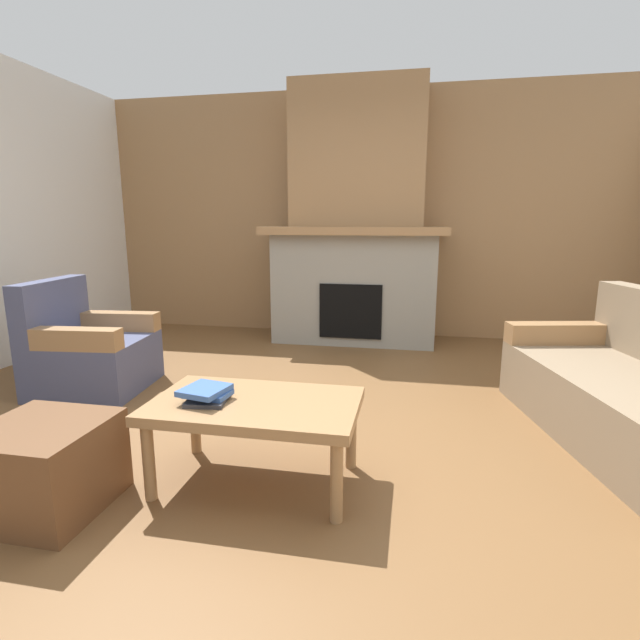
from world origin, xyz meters
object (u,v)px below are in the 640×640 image
object	(u,v)px
fireplace	(356,233)
armchair	(88,352)
coffee_table	(255,411)
ottoman	(45,467)

from	to	relation	value
fireplace	armchair	world-z (taller)	fireplace
coffee_table	ottoman	world-z (taller)	coffee_table
fireplace	armchair	bearing A→B (deg)	-132.10
armchair	fireplace	bearing A→B (deg)	47.90
ottoman	coffee_table	bearing A→B (deg)	24.29
armchair	coffee_table	bearing A→B (deg)	-31.92
coffee_table	ottoman	xyz separation A→B (m)	(-0.86, -0.39, -0.18)
fireplace	armchair	xyz separation A→B (m)	(-1.82, -2.02, -0.87)
fireplace	armchair	size ratio (longest dim) A/B	3.18
armchair	coffee_table	xyz separation A→B (m)	(1.71, -1.07, 0.08)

